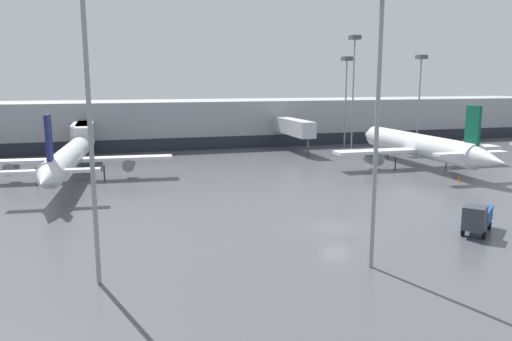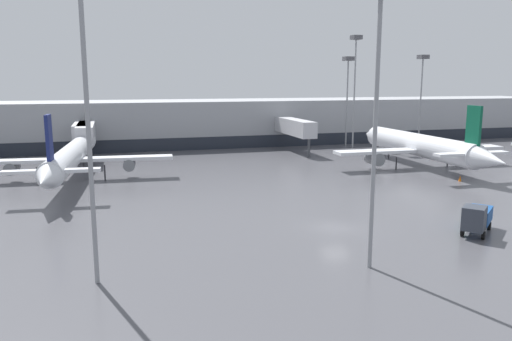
{
  "view_description": "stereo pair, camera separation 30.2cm",
  "coord_description": "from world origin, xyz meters",
  "px_view_note": "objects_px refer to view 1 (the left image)",
  "views": [
    {
      "loc": [
        -19.2,
        -38.99,
        12.96
      ],
      "look_at": [
        -3.38,
        13.8,
        3.0
      ],
      "focal_mm": 35.0,
      "sensor_mm": 36.0,
      "label": 1
    },
    {
      "loc": [
        -18.91,
        -39.08,
        12.96
      ],
      "look_at": [
        -3.38,
        13.8,
        3.0
      ],
      "focal_mm": 35.0,
      "sensor_mm": 36.0,
      "label": 2
    }
  ],
  "objects_px": {
    "traffic_cone_0": "(459,178)",
    "apron_light_mast_5": "(354,62)",
    "apron_light_mast_6": "(83,4)",
    "parked_jet_3": "(420,146)",
    "parked_jet_2": "(71,156)",
    "apron_light_mast_0": "(346,76)",
    "apron_light_mast_3": "(380,47)",
    "service_truck_2": "(477,217)",
    "apron_light_mast_4": "(421,74)"
  },
  "relations": [
    {
      "from": "parked_jet_2",
      "to": "service_truck_2",
      "type": "bearing_deg",
      "value": -130.04
    },
    {
      "from": "parked_jet_3",
      "to": "apron_light_mast_5",
      "type": "xyz_separation_m",
      "value": [
        0.71,
        23.3,
        13.24
      ]
    },
    {
      "from": "parked_jet_2",
      "to": "apron_light_mast_5",
      "type": "xyz_separation_m",
      "value": [
        50.45,
        18.79,
        13.26
      ]
    },
    {
      "from": "parked_jet_3",
      "to": "traffic_cone_0",
      "type": "distance_m",
      "value": 11.01
    },
    {
      "from": "parked_jet_2",
      "to": "traffic_cone_0",
      "type": "xyz_separation_m",
      "value": [
        48.58,
        -15.07,
        -2.86
      ]
    },
    {
      "from": "apron_light_mast_3",
      "to": "apron_light_mast_4",
      "type": "distance_m",
      "value": 73.3
    },
    {
      "from": "service_truck_2",
      "to": "apron_light_mast_0",
      "type": "distance_m",
      "value": 59.46
    },
    {
      "from": "parked_jet_3",
      "to": "apron_light_mast_5",
      "type": "bearing_deg",
      "value": -0.55
    },
    {
      "from": "service_truck_2",
      "to": "parked_jet_2",
      "type": "bearing_deg",
      "value": -85.8
    },
    {
      "from": "parked_jet_3",
      "to": "apron_light_mast_0",
      "type": "height_order",
      "value": "apron_light_mast_0"
    },
    {
      "from": "service_truck_2",
      "to": "apron_light_mast_4",
      "type": "xyz_separation_m",
      "value": [
        31.06,
        54.24,
        12.79
      ]
    },
    {
      "from": "parked_jet_2",
      "to": "apron_light_mast_0",
      "type": "distance_m",
      "value": 55.77
    },
    {
      "from": "parked_jet_2",
      "to": "apron_light_mast_3",
      "type": "relative_size",
      "value": 1.97
    },
    {
      "from": "traffic_cone_0",
      "to": "apron_light_mast_6",
      "type": "bearing_deg",
      "value": -154.48
    },
    {
      "from": "apron_light_mast_0",
      "to": "apron_light_mast_3",
      "type": "height_order",
      "value": "apron_light_mast_3"
    },
    {
      "from": "parked_jet_3",
      "to": "apron_light_mast_0",
      "type": "xyz_separation_m",
      "value": [
        0.58,
        26.04,
        10.65
      ]
    },
    {
      "from": "traffic_cone_0",
      "to": "apron_light_mast_0",
      "type": "xyz_separation_m",
      "value": [
        1.74,
        36.6,
        13.54
      ]
    },
    {
      "from": "apron_light_mast_0",
      "to": "apron_light_mast_4",
      "type": "distance_m",
      "value": 15.67
    },
    {
      "from": "parked_jet_3",
      "to": "service_truck_2",
      "type": "distance_m",
      "value": 33.55
    },
    {
      "from": "apron_light_mast_0",
      "to": "apron_light_mast_3",
      "type": "xyz_separation_m",
      "value": [
        -28.23,
        -60.57,
        1.21
      ]
    },
    {
      "from": "apron_light_mast_6",
      "to": "parked_jet_3",
      "type": "bearing_deg",
      "value": 34.8
    },
    {
      "from": "apron_light_mast_4",
      "to": "apron_light_mast_5",
      "type": "height_order",
      "value": "apron_light_mast_5"
    },
    {
      "from": "apron_light_mast_5",
      "to": "apron_light_mast_6",
      "type": "relative_size",
      "value": 0.94
    },
    {
      "from": "parked_jet_2",
      "to": "apron_light_mast_6",
      "type": "relative_size",
      "value": 1.68
    },
    {
      "from": "apron_light_mast_3",
      "to": "apron_light_mast_6",
      "type": "xyz_separation_m",
      "value": [
        -18.34,
        2.57,
        2.25
      ]
    },
    {
      "from": "traffic_cone_0",
      "to": "apron_light_mast_5",
      "type": "distance_m",
      "value": 37.55
    },
    {
      "from": "apron_light_mast_0",
      "to": "apron_light_mast_3",
      "type": "relative_size",
      "value": 0.91
    },
    {
      "from": "traffic_cone_0",
      "to": "apron_light_mast_3",
      "type": "bearing_deg",
      "value": -137.86
    },
    {
      "from": "service_truck_2",
      "to": "apron_light_mast_5",
      "type": "bearing_deg",
      "value": -147.41
    },
    {
      "from": "traffic_cone_0",
      "to": "apron_light_mast_0",
      "type": "height_order",
      "value": "apron_light_mast_0"
    },
    {
      "from": "traffic_cone_0",
      "to": "apron_light_mast_5",
      "type": "xyz_separation_m",
      "value": [
        1.87,
        33.86,
        16.12
      ]
    },
    {
      "from": "parked_jet_2",
      "to": "apron_light_mast_3",
      "type": "height_order",
      "value": "apron_light_mast_3"
    },
    {
      "from": "parked_jet_2",
      "to": "apron_light_mast_5",
      "type": "bearing_deg",
      "value": -64.88
    },
    {
      "from": "parked_jet_2",
      "to": "service_truck_2",
      "type": "height_order",
      "value": "parked_jet_2"
    },
    {
      "from": "parked_jet_3",
      "to": "traffic_cone_0",
      "type": "xyz_separation_m",
      "value": [
        -1.16,
        -10.56,
        -2.88
      ]
    },
    {
      "from": "apron_light_mast_4",
      "to": "apron_light_mast_0",
      "type": "bearing_deg",
      "value": 173.43
    },
    {
      "from": "service_truck_2",
      "to": "apron_light_mast_3",
      "type": "bearing_deg",
      "value": -21.45
    },
    {
      "from": "traffic_cone_0",
      "to": "apron_light_mast_5",
      "type": "height_order",
      "value": "apron_light_mast_5"
    },
    {
      "from": "apron_light_mast_4",
      "to": "apron_light_mast_6",
      "type": "distance_m",
      "value": 83.84
    },
    {
      "from": "traffic_cone_0",
      "to": "apron_light_mast_0",
      "type": "relative_size",
      "value": 0.04
    },
    {
      "from": "apron_light_mast_0",
      "to": "apron_light_mast_5",
      "type": "distance_m",
      "value": 3.77
    },
    {
      "from": "parked_jet_3",
      "to": "apron_light_mast_6",
      "type": "xyz_separation_m",
      "value": [
        -45.99,
        -31.96,
        14.12
      ]
    },
    {
      "from": "traffic_cone_0",
      "to": "apron_light_mast_5",
      "type": "bearing_deg",
      "value": 86.84
    },
    {
      "from": "traffic_cone_0",
      "to": "apron_light_mast_3",
      "type": "distance_m",
      "value": 38.65
    },
    {
      "from": "apron_light_mast_0",
      "to": "apron_light_mast_4",
      "type": "height_order",
      "value": "apron_light_mast_4"
    },
    {
      "from": "service_truck_2",
      "to": "apron_light_mast_3",
      "type": "distance_m",
      "value": 19.23
    },
    {
      "from": "parked_jet_2",
      "to": "parked_jet_3",
      "type": "xyz_separation_m",
      "value": [
        49.74,
        -4.51,
        0.03
      ]
    },
    {
      "from": "parked_jet_2",
      "to": "parked_jet_3",
      "type": "distance_m",
      "value": 49.95
    },
    {
      "from": "apron_light_mast_3",
      "to": "service_truck_2",
      "type": "bearing_deg",
      "value": 19.61
    },
    {
      "from": "apron_light_mast_5",
      "to": "apron_light_mast_6",
      "type": "height_order",
      "value": "apron_light_mast_6"
    }
  ]
}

